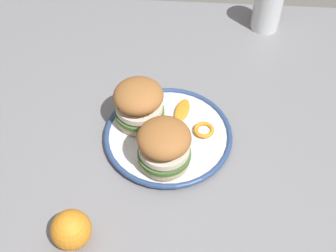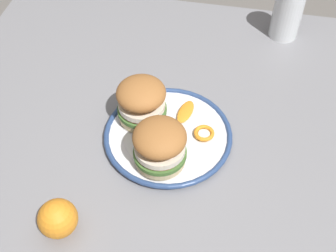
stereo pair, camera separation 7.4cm
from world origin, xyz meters
name	(u,v)px [view 2 (the right image)]	position (x,y,z in m)	size (l,w,h in m)	color
dining_table	(177,158)	(0.00, 0.00, 0.63)	(1.16, 1.02, 0.72)	gray
dinner_plate	(168,135)	(0.02, 0.02, 0.73)	(0.28, 0.28, 0.02)	white
sandwich_half_left	(160,145)	(0.02, 0.09, 0.79)	(0.15, 0.15, 0.10)	beige
sandwich_half_right	(142,101)	(0.09, -0.02, 0.79)	(0.13, 0.13, 0.10)	beige
orange_peel_curled	(204,133)	(-0.06, 0.01, 0.75)	(0.06, 0.06, 0.01)	orange
orange_peel_strip_long	(186,112)	(-0.01, -0.05, 0.75)	(0.04, 0.08, 0.01)	orange
drinking_glass	(287,16)	(-0.22, -0.40, 0.78)	(0.08, 0.08, 0.14)	white
whole_orange	(58,218)	(0.18, 0.27, 0.76)	(0.07, 0.07, 0.07)	orange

